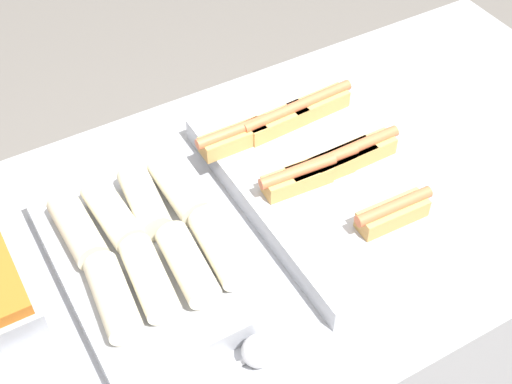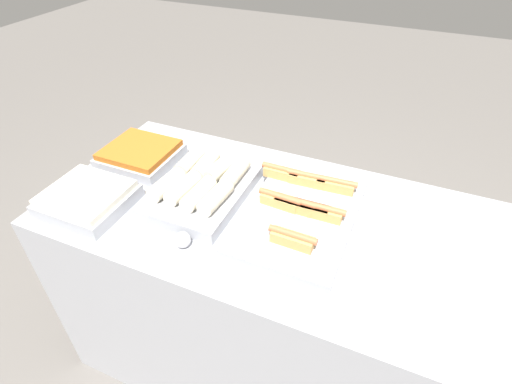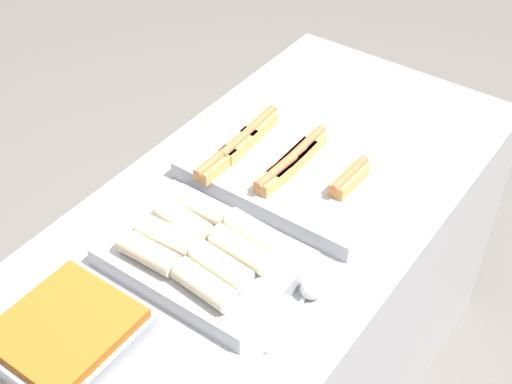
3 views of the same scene
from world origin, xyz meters
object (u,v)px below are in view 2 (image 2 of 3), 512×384
tray_side_back (140,155)px  serving_spoon_near (180,239)px  tray_hotdogs (301,213)px  tray_wraps (203,186)px  tray_side_front (87,199)px

tray_side_back → serving_spoon_near: bearing=-40.7°
tray_hotdogs → tray_wraps: 0.38m
tray_side_front → tray_wraps: bearing=32.6°
tray_side_back → serving_spoon_near: size_ratio=1.32×
tray_hotdogs → tray_wraps: (-0.38, -0.01, 0.01)m
tray_side_back → tray_side_front: bearing=-90.0°
serving_spoon_near → tray_hotdogs: bearing=39.8°
tray_hotdogs → tray_wraps: tray_wraps is taller
tray_wraps → tray_side_back: (-0.35, 0.09, -0.01)m
tray_hotdogs → serving_spoon_near: (-0.32, -0.26, -0.01)m
serving_spoon_near → tray_side_back: bearing=139.3°
tray_hotdogs → tray_wraps: size_ratio=1.23×
serving_spoon_near → tray_wraps: bearing=102.8°
tray_wraps → tray_side_front: size_ratio=1.55×
tray_wraps → serving_spoon_near: size_ratio=2.04×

